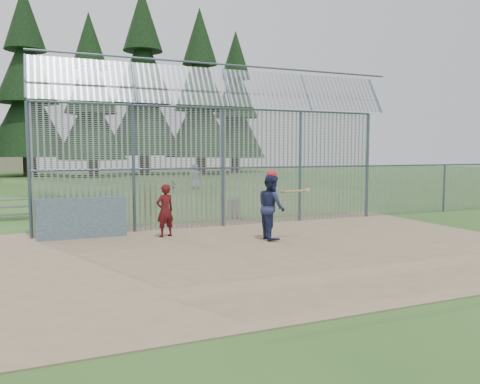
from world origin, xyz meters
name	(u,v)px	position (x,y,z in m)	size (l,w,h in m)	color
ground	(268,245)	(0.00, 0.00, 0.00)	(120.00, 120.00, 0.00)	#2D511E
dirt_infield	(277,248)	(0.00, -0.50, 0.01)	(14.00, 10.00, 0.02)	#756047
dugout_wall	(83,218)	(-4.60, 2.90, 0.62)	(2.50, 0.12, 1.20)	#38566B
batter	(271,207)	(0.42, 0.67, 0.96)	(0.92, 0.71, 1.88)	#21284F
onlooker	(165,211)	(-2.32, 2.24, 0.81)	(0.57, 0.38, 1.57)	maroon
bg_kid_standing	(195,176)	(3.69, 18.65, 0.90)	(0.88, 0.57, 1.79)	gray
bg_kid_seated	(173,186)	(1.66, 16.63, 0.41)	(0.48, 0.20, 0.82)	slate
batting_gear	(275,178)	(0.53, 0.64, 1.81)	(1.27, 0.48, 0.68)	red
trash_can	(234,209)	(1.05, 5.10, 0.38)	(0.56, 0.56, 0.82)	gray
backstop_fence	(272,157)	(1.81, 3.43, 2.36)	(20.09, 0.81, 5.30)	#47566B
conifer_row	(116,75)	(1.93, 41.51, 10.83)	(38.48, 12.26, 20.20)	#332319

